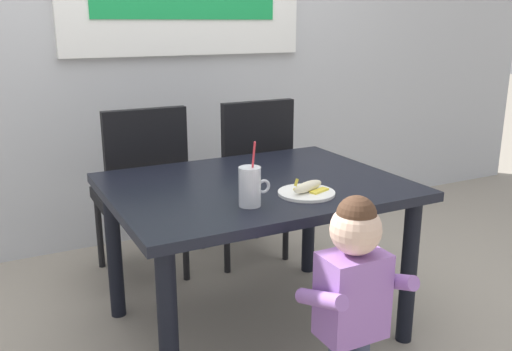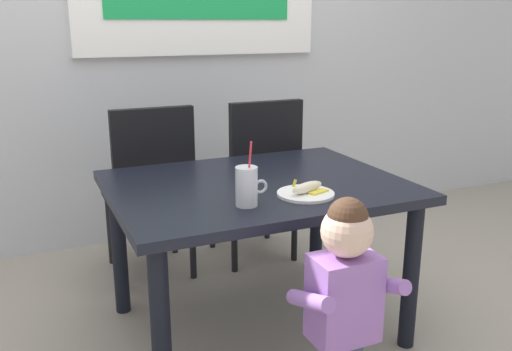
% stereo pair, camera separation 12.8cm
% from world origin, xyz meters
% --- Properties ---
extents(ground_plane, '(24.00, 24.00, 0.00)m').
position_xyz_m(ground_plane, '(0.00, 0.00, 0.00)').
color(ground_plane, '#9E9384').
extents(back_wall, '(6.40, 0.17, 2.90)m').
position_xyz_m(back_wall, '(0.00, 1.37, 1.45)').
color(back_wall, silver).
rests_on(back_wall, ground).
extents(dining_table, '(1.24, 0.96, 0.70)m').
position_xyz_m(dining_table, '(0.00, 0.00, 0.61)').
color(dining_table, black).
rests_on(dining_table, ground).
extents(dining_chair_left, '(0.44, 0.45, 0.96)m').
position_xyz_m(dining_chair_left, '(-0.30, 0.71, 0.54)').
color(dining_chair_left, black).
rests_on(dining_chair_left, ground).
extents(dining_chair_right, '(0.44, 0.44, 0.96)m').
position_xyz_m(dining_chair_right, '(0.31, 0.69, 0.54)').
color(dining_chair_right, black).
rests_on(dining_chair_right, ground).
extents(toddler_standing, '(0.33, 0.24, 0.84)m').
position_xyz_m(toddler_standing, '(0.01, -0.70, 0.53)').
color(toddler_standing, '#3F4760').
rests_on(toddler_standing, ground).
extents(milk_cup, '(0.13, 0.08, 0.25)m').
position_xyz_m(milk_cup, '(-0.16, -0.27, 0.77)').
color(milk_cup, silver).
rests_on(milk_cup, dining_table).
extents(snack_plate, '(0.23, 0.23, 0.01)m').
position_xyz_m(snack_plate, '(0.10, -0.25, 0.71)').
color(snack_plate, white).
rests_on(snack_plate, dining_table).
extents(peeled_banana, '(0.18, 0.13, 0.07)m').
position_xyz_m(peeled_banana, '(0.11, -0.25, 0.73)').
color(peeled_banana, '#F4EAC6').
rests_on(peeled_banana, snack_plate).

